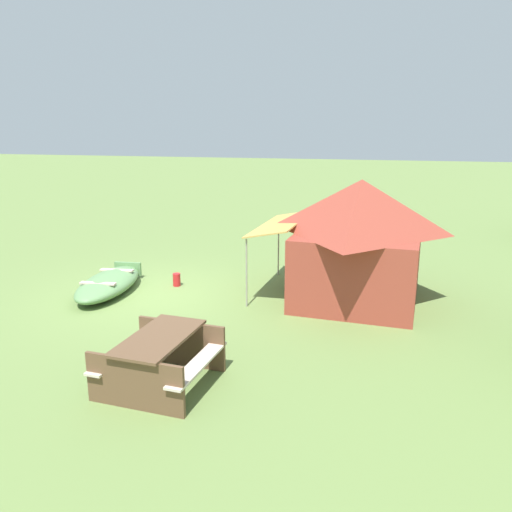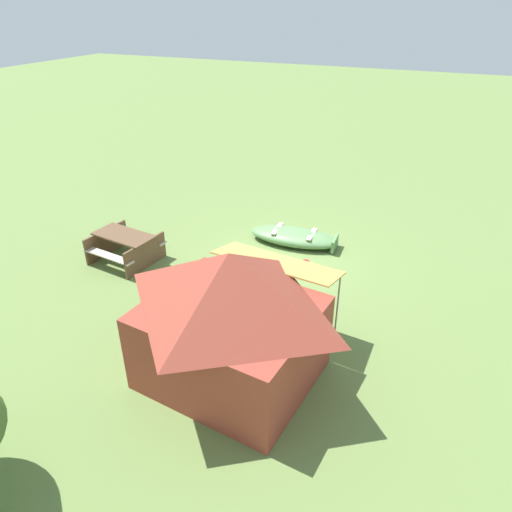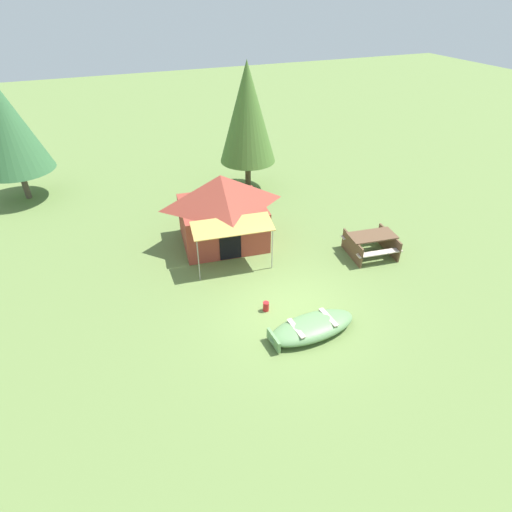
{
  "view_description": "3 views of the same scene",
  "coord_description": "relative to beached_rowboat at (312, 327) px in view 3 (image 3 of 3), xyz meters",
  "views": [
    {
      "loc": [
        10.84,
        4.55,
        3.97
      ],
      "look_at": [
        -0.78,
        2.14,
        0.83
      ],
      "focal_mm": 37.32,
      "sensor_mm": 36.0,
      "label": 1
    },
    {
      "loc": [
        -3.8,
        10.48,
        6.39
      ],
      "look_at": [
        0.22,
        1.35,
        0.83
      ],
      "focal_mm": 32.89,
      "sensor_mm": 36.0,
      "label": 2
    },
    {
      "loc": [
        -4.53,
        -8.5,
        8.3
      ],
      "look_at": [
        -0.54,
        1.43,
        1.17
      ],
      "focal_mm": 29.24,
      "sensor_mm": 36.0,
      "label": 3
    }
  ],
  "objects": [
    {
      "name": "ground_plane",
      "position": [
        -0.09,
        1.16,
        -0.23
      ],
      "size": [
        80.0,
        80.0,
        0.0
      ],
      "primitive_type": "plane",
      "color": "olive"
    },
    {
      "name": "beached_rowboat",
      "position": [
        0.0,
        0.0,
        0.0
      ],
      "size": [
        2.67,
        1.21,
        0.43
      ],
      "color": "#5F8A53",
      "rests_on": "ground_plane"
    },
    {
      "name": "canvas_cabin_tent",
      "position": [
        -0.74,
        5.61,
        1.16
      ],
      "size": [
        3.48,
        3.92,
        2.66
      ],
      "color": "#993B2D",
      "rests_on": "ground_plane"
    },
    {
      "name": "picnic_table",
      "position": [
        3.87,
        2.81,
        0.27
      ],
      "size": [
        1.82,
        1.7,
        0.8
      ],
      "color": "brown",
      "rests_on": "ground_plane"
    },
    {
      "name": "cooler_box",
      "position": [
        -1.25,
        4.66,
        -0.03
      ],
      "size": [
        0.56,
        0.38,
        0.4
      ],
      "primitive_type": "cube",
      "rotation": [
        0.0,
        0.0,
        3.1
      ],
      "color": "silver",
      "rests_on": "ground_plane"
    },
    {
      "name": "fuel_can",
      "position": [
        -0.8,
        1.36,
        -0.07
      ],
      "size": [
        0.19,
        0.19,
        0.31
      ],
      "primitive_type": "cylinder",
      "rotation": [
        0.0,
        0.0,
        1.61
      ],
      "color": "red",
      "rests_on": "ground_plane"
    },
    {
      "name": "pine_tree_back_left",
      "position": [
        1.87,
        9.81,
        3.25
      ],
      "size": [
        2.5,
        2.5,
        5.62
      ],
      "color": "#453A25",
      "rests_on": "ground_plane"
    },
    {
      "name": "pine_tree_back_right",
      "position": [
        -7.77,
        12.51,
        3.04
      ],
      "size": [
        2.99,
        2.99,
        5.2
      ],
      "color": "brown",
      "rests_on": "ground_plane"
    }
  ]
}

